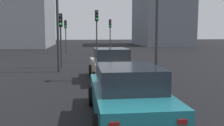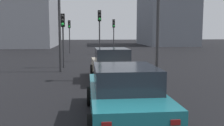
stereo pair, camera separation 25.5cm
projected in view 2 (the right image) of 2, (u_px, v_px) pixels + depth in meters
The scene contains 9 objects.
car_beige_lead at pixel (112, 65), 13.47m from camera, with size 4.38×2.18×1.65m.
car_teal_second at pixel (124, 94), 7.35m from camera, with size 4.81×2.11×1.56m.
traffic_light_near_left at pixel (99, 25), 21.50m from camera, with size 0.32×0.28×4.26m.
traffic_light_near_right at pixel (63, 29), 17.79m from camera, with size 0.32×0.29×3.72m.
traffic_light_far_left at pixel (69, 30), 29.78m from camera, with size 0.32×0.29×3.81m.
traffic_light_far_right at pixel (114, 29), 28.80m from camera, with size 0.33×0.30×3.86m.
street_lamp_kerbside at pixel (59, 7), 15.75m from camera, with size 0.56×0.36×6.66m.
building_facade_left at pixel (166, 5), 49.09m from camera, with size 13.70×8.52×14.90m, color slate.
building_facade_center at pixel (34, 17), 44.93m from camera, with size 15.91×7.26×10.13m, color gray.
Camera 2 is at (-3.73, 1.03, 2.49)m, focal length 41.69 mm.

